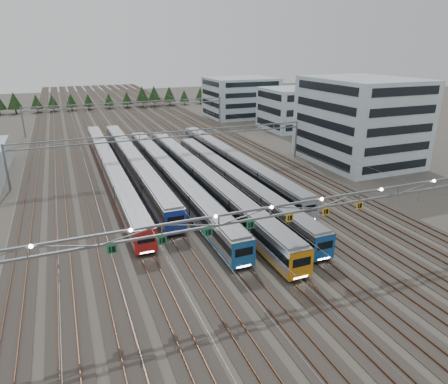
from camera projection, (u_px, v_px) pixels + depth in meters
name	position (u px, v px, depth m)	size (l,w,h in m)	color
ground	(268.00, 274.00, 42.88)	(400.00, 400.00, 0.00)	#47423A
track_bed	(122.00, 116.00, 129.29)	(54.00, 260.00, 5.42)	#2D2823
train_a	(110.00, 167.00, 73.85)	(2.71, 65.50, 3.52)	black
train_b	(134.00, 163.00, 75.93)	(2.92, 59.72, 3.80)	black
train_c	(171.00, 176.00, 68.39)	(2.83, 59.79, 3.69)	black
train_d	(201.00, 177.00, 67.57)	(2.87, 62.61, 3.74)	black
train_e	(233.00, 180.00, 66.53)	(2.70, 51.80, 3.52)	black
train_f	(233.00, 161.00, 77.06)	(2.82, 53.45, 3.68)	black
gantry_near	(270.00, 214.00, 40.31)	(56.36, 0.61, 8.08)	slate
gantry_mid	(169.00, 139.00, 75.44)	(56.36, 0.36, 8.00)	slate
gantry_far	(129.00, 107.00, 114.55)	(56.36, 0.36, 8.00)	slate
depot_bldg_south	(360.00, 121.00, 81.66)	(18.00, 22.00, 17.11)	#A9BFCA
depot_bldg_mid	(290.00, 109.00, 115.17)	(14.00, 16.00, 11.67)	#A9BFCA
depot_bldg_north	(241.00, 97.00, 135.71)	(22.00, 18.00, 12.98)	#A9BFCA
treeline	(116.00, 97.00, 154.53)	(100.10, 5.60, 7.02)	#332114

